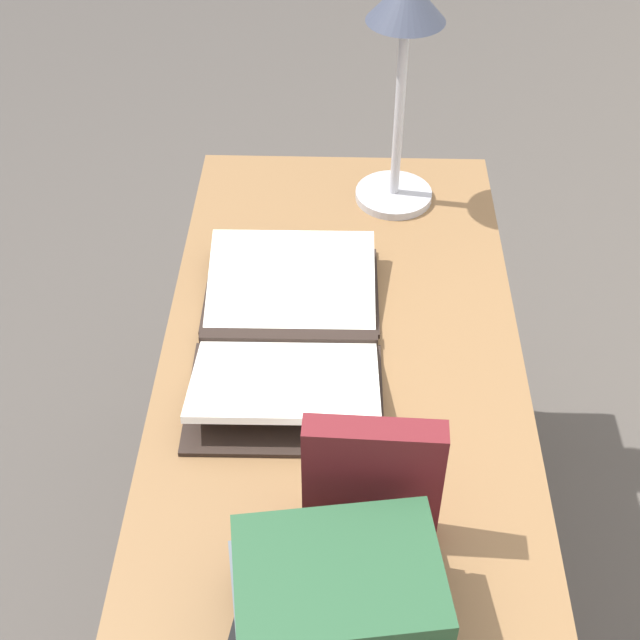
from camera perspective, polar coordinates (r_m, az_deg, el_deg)
ground_plane at (r=2.01m, az=1.01°, el=-18.10°), size 12.00×12.00×0.00m
reading_desk at (r=1.50m, az=1.29°, el=-6.75°), size 1.27×0.59×0.73m
open_book at (r=1.46m, az=-2.03°, el=-0.89°), size 0.48×0.31×0.06m
book_stack_tall at (r=1.09m, az=1.34°, el=-17.70°), size 0.25×0.28×0.15m
book_standing_upright at (r=1.15m, az=3.34°, el=-10.34°), size 0.04×0.18×0.21m
reading_lamp at (r=1.63m, az=5.38°, el=17.00°), size 0.15×0.15×0.44m
coffee_mug at (r=1.23m, az=1.31°, el=-9.34°), size 0.11×0.10×0.10m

